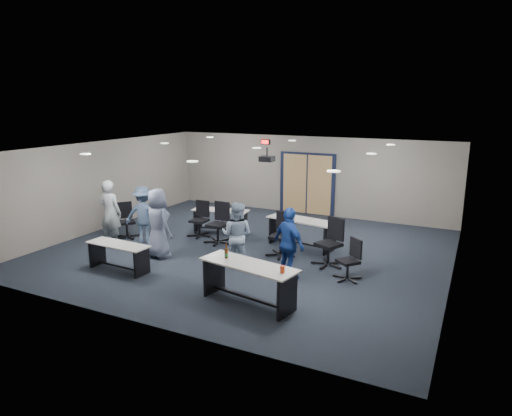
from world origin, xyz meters
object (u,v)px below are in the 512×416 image
at_px(table_front_left, 119,252).
at_px(chair_loose_right, 348,260).
at_px(chair_loose_left, 126,221).
at_px(person_gray, 110,213).
at_px(person_lightblue, 237,235).
at_px(person_plaid, 158,223).
at_px(table_front_right, 249,276).
at_px(person_navy, 289,244).
at_px(table_back_left, 221,217).
at_px(person_back, 144,215).
at_px(chair_back_d, 329,243).
at_px(table_back_right, 301,228).
at_px(chair_back_c, 281,235).
at_px(chair_back_b, 218,223).
at_px(chair_back_a, 199,219).

relative_size(table_front_left, chair_loose_right, 1.72).
xyz_separation_m(chair_loose_left, person_gray, (0.14, -0.74, 0.41)).
bearing_deg(person_lightblue, chair_loose_right, -177.91).
height_order(table_front_left, person_lightblue, person_lightblue).
height_order(chair_loose_left, person_plaid, person_plaid).
bearing_deg(chair_loose_right, table_front_right, -85.62).
bearing_deg(person_navy, table_front_right, 110.81).
distance_m(table_back_left, person_back, 2.32).
relative_size(table_front_left, chair_back_d, 1.38).
xyz_separation_m(chair_loose_right, person_back, (-5.84, 0.19, 0.33)).
height_order(person_lightblue, person_back, same).
height_order(table_back_left, chair_loose_left, chair_loose_left).
distance_m(chair_back_d, person_plaid, 4.26).
height_order(chair_loose_right, person_back, person_back).
bearing_deg(person_lightblue, table_back_right, -117.54).
relative_size(table_front_right, person_gray, 1.15).
height_order(table_front_right, chair_back_d, chair_back_d).
bearing_deg(person_plaid, table_front_right, 175.92).
bearing_deg(chair_loose_left, person_lightblue, -60.21).
bearing_deg(person_navy, person_back, 20.53).
distance_m(chair_back_c, chair_loose_right, 2.12).
xyz_separation_m(table_back_left, chair_back_b, (0.50, -1.00, 0.10)).
relative_size(table_back_left, table_back_right, 0.89).
distance_m(chair_back_b, chair_loose_left, 2.73).
bearing_deg(table_back_right, table_front_left, -122.14).
xyz_separation_m(table_back_right, chair_back_a, (-3.02, -0.41, -0.01)).
relative_size(chair_back_b, person_lightblue, 0.71).
bearing_deg(chair_back_c, table_back_left, 156.07).
relative_size(table_back_left, person_navy, 1.08).
bearing_deg(chair_back_d, chair_back_b, -161.61).
bearing_deg(chair_back_a, person_plaid, -90.48).
height_order(chair_back_c, person_lightblue, person_lightblue).
height_order(chair_loose_right, person_lightblue, person_lightblue).
bearing_deg(person_back, table_front_right, 128.63).
bearing_deg(chair_loose_left, person_gray, -129.66).
height_order(table_front_left, chair_back_b, chair_back_b).
bearing_deg(chair_back_b, table_front_right, -47.34).
distance_m(table_front_left, person_lightblue, 2.79).
distance_m(chair_back_d, person_back, 5.21).
bearing_deg(chair_loose_left, chair_back_a, -20.71).
distance_m(chair_back_c, person_navy, 1.56).
distance_m(table_front_right, table_back_left, 5.08).
relative_size(chair_back_a, person_back, 0.65).
height_order(table_front_right, chair_back_b, chair_back_b).
xyz_separation_m(table_front_left, chair_back_c, (3.00, 2.59, 0.12)).
height_order(chair_back_a, chair_loose_left, chair_back_a).
bearing_deg(table_front_left, table_back_left, 84.72).
bearing_deg(person_navy, chair_back_b, -0.02).
height_order(chair_loose_right, person_navy, person_navy).
relative_size(table_back_left, person_plaid, 1.00).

